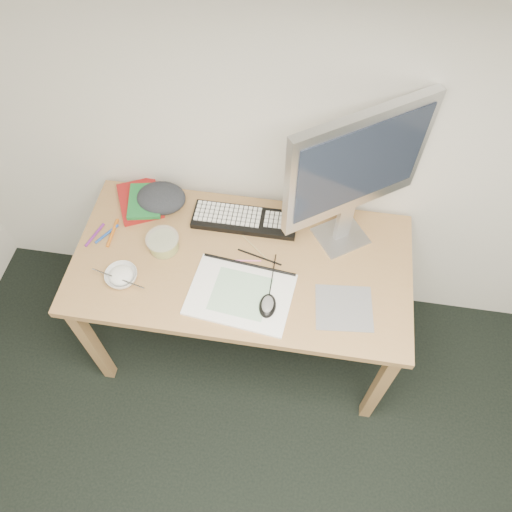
{
  "coord_description": "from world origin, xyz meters",
  "views": [
    {
      "loc": [
        -0.11,
        0.33,
        2.48
      ],
      "look_at": [
        -0.28,
        1.41,
        0.83
      ],
      "focal_mm": 35.0,
      "sensor_mm": 36.0,
      "label": 1
    }
  ],
  "objects_px": {
    "monitor": "(357,168)",
    "desk": "(242,272)",
    "sketchpad": "(240,294)",
    "keyboard": "(245,220)",
    "rice_bowl": "(122,276)"
  },
  "relations": [
    {
      "from": "keyboard",
      "to": "rice_bowl",
      "type": "height_order",
      "value": "rice_bowl"
    },
    {
      "from": "monitor",
      "to": "rice_bowl",
      "type": "relative_size",
      "value": 5.13
    },
    {
      "from": "sketchpad",
      "to": "keyboard",
      "type": "distance_m",
      "value": 0.37
    },
    {
      "from": "monitor",
      "to": "rice_bowl",
      "type": "bearing_deg",
      "value": 166.99
    },
    {
      "from": "keyboard",
      "to": "monitor",
      "type": "bearing_deg",
      "value": -2.16
    },
    {
      "from": "desk",
      "to": "sketchpad",
      "type": "distance_m",
      "value": 0.18
    },
    {
      "from": "keyboard",
      "to": "rice_bowl",
      "type": "bearing_deg",
      "value": -140.34
    },
    {
      "from": "monitor",
      "to": "rice_bowl",
      "type": "xyz_separation_m",
      "value": [
        -0.86,
        -0.35,
        -0.4
      ]
    },
    {
      "from": "monitor",
      "to": "keyboard",
      "type": "bearing_deg",
      "value": 142.72
    },
    {
      "from": "sketchpad",
      "to": "keyboard",
      "type": "height_order",
      "value": "keyboard"
    },
    {
      "from": "monitor",
      "to": "desk",
      "type": "bearing_deg",
      "value": 170.61
    },
    {
      "from": "desk",
      "to": "monitor",
      "type": "distance_m",
      "value": 0.67
    },
    {
      "from": "desk",
      "to": "sketchpad",
      "type": "bearing_deg",
      "value": -81.54
    },
    {
      "from": "sketchpad",
      "to": "keyboard",
      "type": "relative_size",
      "value": 0.89
    },
    {
      "from": "desk",
      "to": "keyboard",
      "type": "bearing_deg",
      "value": 95.71
    }
  ]
}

